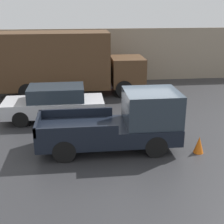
# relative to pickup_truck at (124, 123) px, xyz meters

# --- Properties ---
(ground_plane) EXTENTS (60.00, 60.00, 0.00)m
(ground_plane) POSITION_rel_pickup_truck_xyz_m (0.85, 0.28, -1.01)
(ground_plane) COLOR #2D2D30
(building_wall) EXTENTS (28.00, 0.15, 3.56)m
(building_wall) POSITION_rel_pickup_truck_xyz_m (0.85, 10.66, 0.77)
(building_wall) COLOR gray
(building_wall) RESTS_ON ground
(pickup_truck) EXTENTS (5.18, 2.00, 2.18)m
(pickup_truck) POSITION_rel_pickup_truck_xyz_m (0.00, 0.00, 0.00)
(pickup_truck) COLOR black
(pickup_truck) RESTS_ON ground
(car) EXTENTS (4.59, 1.82, 1.60)m
(car) POSITION_rel_pickup_truck_xyz_m (-2.73, 3.36, -0.19)
(car) COLOR silver
(car) RESTS_ON ground
(delivery_truck) EXTENTS (8.68, 2.38, 3.65)m
(delivery_truck) POSITION_rel_pickup_truck_xyz_m (-2.50, 7.57, 0.93)
(delivery_truck) COLOR #4C331E
(delivery_truck) RESTS_ON ground
(newspaper_box) EXTENTS (0.45, 0.40, 1.02)m
(newspaper_box) POSITION_rel_pickup_truck_xyz_m (0.63, 10.34, -0.50)
(newspaper_box) COLOR red
(newspaper_box) RESTS_ON ground
(traffic_cone) EXTENTS (0.37, 0.37, 0.63)m
(traffic_cone) POSITION_rel_pickup_truck_xyz_m (2.67, -0.74, -0.70)
(traffic_cone) COLOR orange
(traffic_cone) RESTS_ON ground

